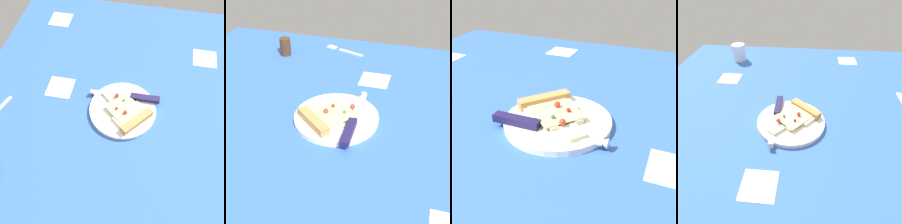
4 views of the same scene
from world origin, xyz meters
The scene contains 6 objects.
ground_plane centered at (0.00, 0.00, -1.50)cm, with size 120.27×120.27×3.00cm.
plate centered at (-0.05, 6.82, 0.68)cm, with size 22.42×22.42×1.36cm, color white.
pizza_slice centered at (-1.72, 4.87, 2.16)cm, with size 17.23×18.30×2.66cm.
knife centered at (5.03, 4.47, 1.97)cm, with size 2.50×24.03×2.45cm.
pepper_shaker centered at (-28.92, 40.40, 3.14)cm, with size 3.82×3.82×6.27cm, color #4C2D19.
fork centered at (-9.83, 49.27, 0.40)cm, with size 15.03×6.76×0.80cm.
Camera 2 is at (20.51, -62.89, 53.23)cm, focal length 54.20 mm.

